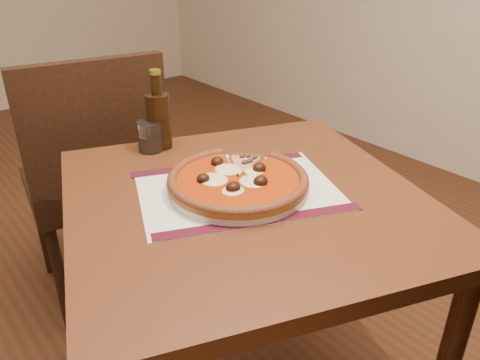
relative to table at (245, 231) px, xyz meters
name	(u,v)px	position (x,y,z in m)	size (l,w,h in m)	color
table	(245,231)	(0.00, 0.00, 0.00)	(1.03, 1.03, 0.75)	#572814
chair_far	(96,172)	(-0.07, 0.73, -0.10)	(0.53, 0.53, 0.96)	black
placemat	(238,190)	(0.00, 0.03, 0.10)	(0.45, 0.32, 0.00)	silver
plate	(238,186)	(0.00, 0.03, 0.11)	(0.32, 0.32, 0.02)	white
pizza	(238,179)	(0.00, 0.03, 0.13)	(0.33, 0.33, 0.04)	#A85B28
ham_slice	(243,163)	(0.07, 0.09, 0.13)	(0.12, 0.12, 0.02)	#A85B28
water_glass	(150,136)	(-0.04, 0.36, 0.14)	(0.07, 0.07, 0.08)	white
bottle	(159,118)	(0.00, 0.37, 0.19)	(0.07, 0.07, 0.22)	#35200D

